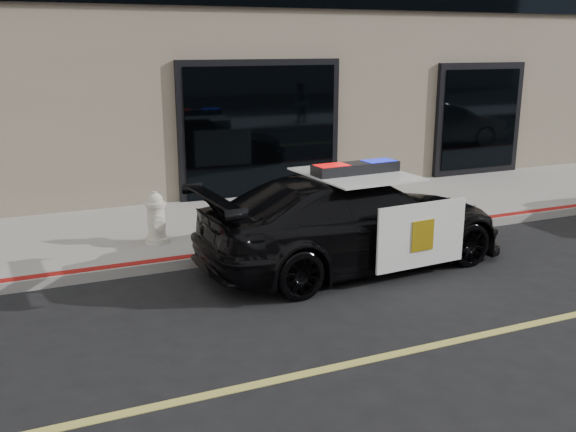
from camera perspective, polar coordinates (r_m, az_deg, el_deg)
name	(u,v)px	position (r m, az deg, el deg)	size (l,w,h in m)	color
ground	(553,320)	(8.32, 22.48, -8.52)	(120.00, 120.00, 0.00)	black
sidewalk_n	(343,211)	(12.28, 4.90, 0.42)	(60.00, 3.50, 0.15)	gray
police_car	(354,220)	(9.37, 5.93, -0.36)	(2.50, 4.93, 1.54)	black
fire_hydrant	(156,219)	(10.16, -11.63, -0.26)	(0.37, 0.52, 0.82)	beige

